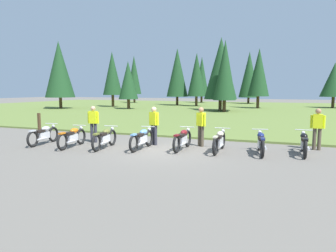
{
  "coord_description": "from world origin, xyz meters",
  "views": [
    {
      "loc": [
        4.55,
        -11.16,
        2.41
      ],
      "look_at": [
        0.0,
        0.6,
        0.9
      ],
      "focal_mm": 32.6,
      "sensor_mm": 36.0,
      "label": 1
    }
  ],
  "objects_px": {
    "rider_near_row_end": "(93,122)",
    "rider_with_back_turned": "(318,127)",
    "motorcycle_silver": "(44,135)",
    "motorcycle_olive": "(105,138)",
    "motorcycle_navy": "(261,142)",
    "trail_marker_post": "(39,124)",
    "motorcycle_maroon": "(183,139)",
    "motorcycle_sky_blue": "(142,139)",
    "motorcycle_cream": "(219,141)",
    "motorcycle_orange": "(72,137)",
    "motorcycle_black": "(304,143)",
    "rider_checking_bike": "(201,124)",
    "rider_in_hivis_vest": "(154,123)"
  },
  "relations": [
    {
      "from": "motorcycle_silver",
      "to": "rider_near_row_end",
      "type": "relative_size",
      "value": 1.26
    },
    {
      "from": "motorcycle_silver",
      "to": "motorcycle_orange",
      "type": "relative_size",
      "value": 1.0
    },
    {
      "from": "trail_marker_post",
      "to": "motorcycle_orange",
      "type": "bearing_deg",
      "value": -29.09
    },
    {
      "from": "rider_in_hivis_vest",
      "to": "motorcycle_olive",
      "type": "bearing_deg",
      "value": -137.56
    },
    {
      "from": "trail_marker_post",
      "to": "rider_checking_bike",
      "type": "bearing_deg",
      "value": 0.16
    },
    {
      "from": "motorcycle_orange",
      "to": "motorcycle_olive",
      "type": "height_order",
      "value": "same"
    },
    {
      "from": "motorcycle_black",
      "to": "rider_with_back_turned",
      "type": "distance_m",
      "value": 1.37
    },
    {
      "from": "motorcycle_orange",
      "to": "motorcycle_black",
      "type": "xyz_separation_m",
      "value": [
        9.0,
        1.87,
        0.0
      ]
    },
    {
      "from": "motorcycle_olive",
      "to": "motorcycle_black",
      "type": "bearing_deg",
      "value": 11.89
    },
    {
      "from": "motorcycle_olive",
      "to": "motorcycle_black",
      "type": "xyz_separation_m",
      "value": [
        7.58,
        1.6,
        0.0
      ]
    },
    {
      "from": "motorcycle_orange",
      "to": "motorcycle_silver",
      "type": "bearing_deg",
      "value": 176.7
    },
    {
      "from": "rider_near_row_end",
      "to": "rider_with_back_turned",
      "type": "bearing_deg",
      "value": 10.42
    },
    {
      "from": "motorcycle_olive",
      "to": "rider_in_hivis_vest",
      "type": "height_order",
      "value": "rider_in_hivis_vest"
    },
    {
      "from": "rider_in_hivis_vest",
      "to": "rider_checking_bike",
      "type": "distance_m",
      "value": 2.04
    },
    {
      "from": "motorcycle_olive",
      "to": "rider_checking_bike",
      "type": "relative_size",
      "value": 1.26
    },
    {
      "from": "motorcycle_black",
      "to": "motorcycle_cream",
      "type": "bearing_deg",
      "value": -169.04
    },
    {
      "from": "motorcycle_cream",
      "to": "motorcycle_maroon",
      "type": "bearing_deg",
      "value": -174.5
    },
    {
      "from": "motorcycle_orange",
      "to": "rider_with_back_turned",
      "type": "xyz_separation_m",
      "value": [
        9.52,
        3.03,
        0.51
      ]
    },
    {
      "from": "motorcycle_olive",
      "to": "rider_near_row_end",
      "type": "bearing_deg",
      "value": 140.55
    },
    {
      "from": "rider_near_row_end",
      "to": "motorcycle_olive",
      "type": "bearing_deg",
      "value": -39.45
    },
    {
      "from": "motorcycle_silver",
      "to": "motorcycle_sky_blue",
      "type": "xyz_separation_m",
      "value": [
        4.54,
        0.57,
        0.0
      ]
    },
    {
      "from": "rider_near_row_end",
      "to": "motorcycle_sky_blue",
      "type": "bearing_deg",
      "value": -13.17
    },
    {
      "from": "rider_in_hivis_vest",
      "to": "trail_marker_post",
      "type": "distance_m",
      "value": 6.83
    },
    {
      "from": "rider_with_back_turned",
      "to": "motorcycle_olive",
      "type": "bearing_deg",
      "value": -161.21
    },
    {
      "from": "motorcycle_cream",
      "to": "rider_near_row_end",
      "type": "bearing_deg",
      "value": 179.71
    },
    {
      "from": "motorcycle_black",
      "to": "trail_marker_post",
      "type": "relative_size",
      "value": 1.78
    },
    {
      "from": "rider_in_hivis_vest",
      "to": "rider_with_back_turned",
      "type": "bearing_deg",
      "value": 11.4
    },
    {
      "from": "motorcycle_navy",
      "to": "trail_marker_post",
      "type": "height_order",
      "value": "trail_marker_post"
    },
    {
      "from": "motorcycle_navy",
      "to": "rider_with_back_turned",
      "type": "height_order",
      "value": "rider_with_back_turned"
    },
    {
      "from": "motorcycle_olive",
      "to": "rider_in_hivis_vest",
      "type": "xyz_separation_m",
      "value": [
        1.58,
        1.44,
        0.51
      ]
    },
    {
      "from": "motorcycle_olive",
      "to": "motorcycle_cream",
      "type": "xyz_separation_m",
      "value": [
        4.54,
        1.01,
        0.0
      ]
    },
    {
      "from": "rider_checking_bike",
      "to": "motorcycle_orange",
      "type": "bearing_deg",
      "value": -156.69
    },
    {
      "from": "motorcycle_sky_blue",
      "to": "motorcycle_maroon",
      "type": "distance_m",
      "value": 1.65
    },
    {
      "from": "motorcycle_cream",
      "to": "rider_checking_bike",
      "type": "distance_m",
      "value": 1.4
    },
    {
      "from": "rider_checking_bike",
      "to": "trail_marker_post",
      "type": "relative_size",
      "value": 1.41
    },
    {
      "from": "motorcycle_sky_blue",
      "to": "motorcycle_cream",
      "type": "xyz_separation_m",
      "value": [
        3.04,
        0.62,
        0.0
      ]
    },
    {
      "from": "motorcycle_maroon",
      "to": "rider_with_back_turned",
      "type": "relative_size",
      "value": 1.26
    },
    {
      "from": "motorcycle_silver",
      "to": "motorcycle_olive",
      "type": "relative_size",
      "value": 1.0
    },
    {
      "from": "motorcycle_orange",
      "to": "rider_checking_bike",
      "type": "distance_m",
      "value": 5.45
    },
    {
      "from": "motorcycle_orange",
      "to": "trail_marker_post",
      "type": "bearing_deg",
      "value": 150.91
    },
    {
      "from": "motorcycle_sky_blue",
      "to": "rider_with_back_turned",
      "type": "xyz_separation_m",
      "value": [
        6.6,
        2.37,
        0.51
      ]
    },
    {
      "from": "rider_in_hivis_vest",
      "to": "motorcycle_orange",
      "type": "bearing_deg",
      "value": -150.16
    },
    {
      "from": "motorcycle_olive",
      "to": "trail_marker_post",
      "type": "bearing_deg",
      "value": 160.54
    },
    {
      "from": "motorcycle_black",
      "to": "rider_in_hivis_vest",
      "type": "bearing_deg",
      "value": -178.53
    },
    {
      "from": "rider_checking_bike",
      "to": "motorcycle_olive",
      "type": "bearing_deg",
      "value": -152.31
    },
    {
      "from": "rider_near_row_end",
      "to": "rider_in_hivis_vest",
      "type": "bearing_deg",
      "value": 8.12
    },
    {
      "from": "motorcycle_silver",
      "to": "trail_marker_post",
      "type": "distance_m",
      "value": 2.99
    },
    {
      "from": "rider_checking_bike",
      "to": "motorcycle_maroon",
      "type": "bearing_deg",
      "value": -115.7
    },
    {
      "from": "motorcycle_orange",
      "to": "motorcycle_cream",
      "type": "height_order",
      "value": "same"
    },
    {
      "from": "motorcycle_maroon",
      "to": "motorcycle_sky_blue",
      "type": "bearing_deg",
      "value": -163.24
    }
  ]
}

